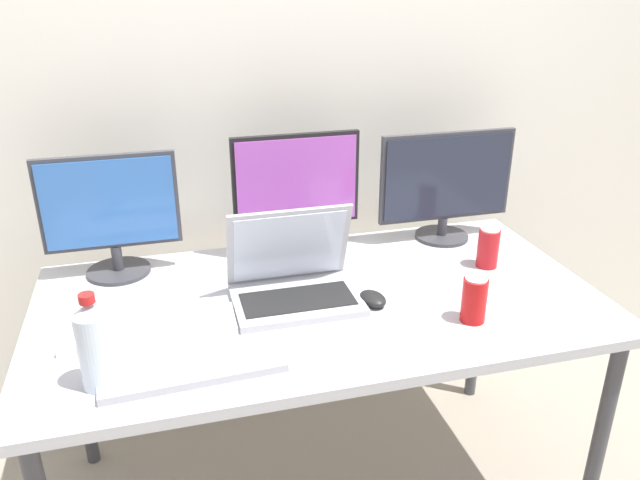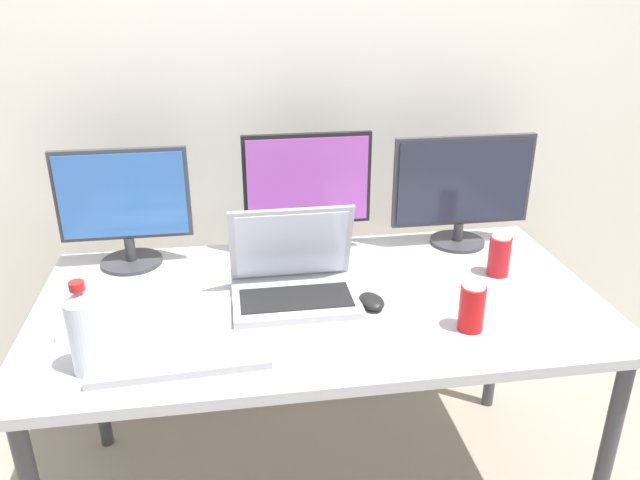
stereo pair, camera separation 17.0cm
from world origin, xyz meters
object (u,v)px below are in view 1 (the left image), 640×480
Objects in this scene: soda_can_by_laptop at (488,248)px; monitor_left at (111,213)px; work_desk at (320,316)px; monitor_center at (297,192)px; laptop_silver at (293,279)px; keyboard_aux at (194,370)px; water_bottle at (94,345)px; monitor_right at (446,183)px; mouse_by_keyboard at (373,299)px; soda_can_near_keyboard at (474,300)px; keyboard_main at (150,329)px.

monitor_left is at bearing 167.35° from soda_can_by_laptop.
monitor_left is at bearing 150.58° from work_desk.
monitor_center reaches higher than work_desk.
monitor_left is at bearing 148.93° from laptop_silver.
monitor_left is 0.94× the size of keyboard_aux.
water_bottle is (-0.03, -0.58, -0.09)m from monitor_left.
keyboard_aux is (-0.90, -0.58, -0.19)m from monitor_right.
monitor_center is 1.16× the size of laptop_silver.
monitor_left is 0.64m from keyboard_aux.
monitor_right is (1.08, -0.01, 0.00)m from monitor_left.
monitor_left is 1.08m from monitor_right.
work_desk is 0.58m from soda_can_by_laptop.
keyboard_aux is 1.00m from soda_can_by_laptop.
mouse_by_keyboard is (0.51, 0.20, 0.01)m from keyboard_aux.
monitor_center is 1.76× the size of water_bottle.
monitor_left is 3.18× the size of soda_can_near_keyboard.
keyboard_main is (-0.47, -0.06, 0.07)m from work_desk.
monitor_right reaches higher than work_desk.
keyboard_main is at bearing -77.16° from monitor_left.
monitor_left and monitor_right have the same top height.
monitor_right reaches higher than soda_can_by_laptop.
monitor_left is (-0.56, 0.31, 0.26)m from work_desk.
monitor_left is at bearing 104.24° from keyboard_aux.
monitor_left is 0.91× the size of keyboard_main.
soda_can_by_laptop is at bearing -25.36° from monitor_center.
mouse_by_keyboard is 0.75× the size of soda_can_by_laptop.
soda_can_by_laptop is at bearing 55.18° from soda_can_near_keyboard.
keyboard_main is at bearing 111.32° from keyboard_aux.
keyboard_aux is 0.55m from mouse_by_keyboard.
soda_can_near_keyboard and soda_can_by_laptop have the same top height.
keyboard_aux is 3.37× the size of soda_can_near_keyboard.
keyboard_main is at bearing 168.88° from soda_can_near_keyboard.
monitor_right is 0.28m from soda_can_by_laptop.
monitor_left reaches higher than water_bottle.
soda_can_by_laptop is (1.03, 0.13, 0.05)m from keyboard_main.
keyboard_main is (-0.40, -0.08, -0.05)m from laptop_silver.
laptop_silver is 0.83× the size of keyboard_aux.
mouse_by_keyboard is at bearing -72.75° from monitor_center.
monitor_right reaches higher than keyboard_main.
monitor_left reaches higher than keyboard_main.
soda_can_near_keyboard reaches higher than mouse_by_keyboard.
soda_can_by_laptop is at bearing -12.65° from monitor_left.
monitor_left is at bearing 87.49° from water_bottle.
work_desk is 0.44m from soda_can_near_keyboard.
water_bottle is 1.84× the size of soda_can_by_laptop.
monitor_center is 0.65m from keyboard_main.
monitor_left is 1.14× the size of laptop_silver.
monitor_center is at bearing 1.02° from monitor_left.
mouse_by_keyboard is (0.61, -0.01, 0.01)m from keyboard_main.
keyboard_main is 1.89× the size of water_bottle.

